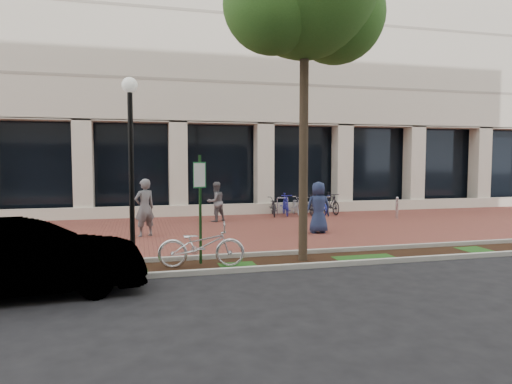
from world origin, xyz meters
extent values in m
plane|color=black|center=(0.00, 0.00, 0.00)|extent=(120.00, 120.00, 0.00)
cube|color=brown|center=(0.00, 0.00, 0.01)|extent=(40.00, 9.00, 0.01)
cube|color=black|center=(0.00, -5.25, 0.01)|extent=(40.00, 1.50, 0.01)
cube|color=#ACACA2|center=(0.00, -4.50, 0.06)|extent=(40.00, 0.12, 0.12)
cube|color=#ACACA2|center=(0.00, -6.00, 0.06)|extent=(40.00, 0.12, 0.12)
cube|color=beige|center=(0.00, 10.50, 10.10)|extent=(40.00, 12.00, 11.80)
cube|color=black|center=(0.00, 5.60, 2.10)|extent=(40.00, 0.15, 4.20)
cube|color=beige|center=(0.00, 4.50, 0.25)|extent=(40.00, 0.25, 0.50)
cube|color=beige|center=(0.00, 4.90, 2.10)|extent=(0.80, 0.80, 4.20)
cube|color=#143816|center=(-2.27, -4.96, 1.31)|extent=(0.05, 0.05, 2.63)
cube|color=#196532|center=(-2.27, -4.99, 2.16)|extent=(0.34, 0.02, 0.62)
cube|color=silver|center=(-2.27, -5.00, 2.16)|extent=(0.30, 0.01, 0.56)
cylinder|color=black|center=(-3.86, -4.80, 0.15)|extent=(0.28, 0.28, 0.30)
cylinder|color=black|center=(-3.86, -4.80, 2.05)|extent=(0.12, 0.12, 4.09)
sphere|color=silver|center=(-3.86, -4.80, 4.23)|extent=(0.36, 0.36, 0.36)
cylinder|color=#483929|center=(0.25, -5.21, 2.47)|extent=(0.22, 0.22, 4.95)
sphere|color=#255219|center=(1.23, -4.85, 6.19)|extent=(2.48, 2.48, 2.48)
sphere|color=#255219|center=(-0.63, -5.48, 6.10)|extent=(2.30, 2.30, 2.30)
imported|color=silver|center=(-2.30, -5.33, 0.53)|extent=(2.09, 0.99, 1.06)
imported|color=slate|center=(-3.54, -0.57, 0.95)|extent=(0.82, 0.71, 1.90)
imported|color=#5E5E63|center=(-0.70, 2.40, 0.81)|extent=(0.97, 0.88, 1.62)
imported|color=navy|center=(2.24, -1.32, 0.89)|extent=(0.89, 0.60, 1.77)
cylinder|color=silver|center=(6.96, 1.45, 0.42)|extent=(0.11, 0.11, 0.83)
sphere|color=silver|center=(6.96, 1.45, 0.88)|extent=(0.12, 0.12, 0.12)
imported|color=black|center=(2.12, 3.63, 0.46)|extent=(0.97, 1.83, 0.91)
imported|color=navy|center=(2.67, 3.63, 0.51)|extent=(0.75, 1.74, 1.01)
imported|color=silver|center=(3.22, 3.63, 0.46)|extent=(0.80, 1.80, 0.91)
imported|color=black|center=(3.77, 3.63, 0.51)|extent=(0.58, 1.71, 1.01)
imported|color=navy|center=(4.32, 3.63, 0.46)|extent=(0.62, 1.74, 0.91)
imported|color=black|center=(4.87, 3.63, 0.51)|extent=(0.55, 1.70, 1.01)
cylinder|color=silver|center=(3.49, 3.63, 0.40)|extent=(0.04, 0.04, 0.80)
imported|color=#AAAAAF|center=(-5.76, -6.77, 0.70)|extent=(4.40, 1.92, 1.41)
camera|label=1|loc=(-3.66, -15.82, 2.52)|focal=32.00mm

